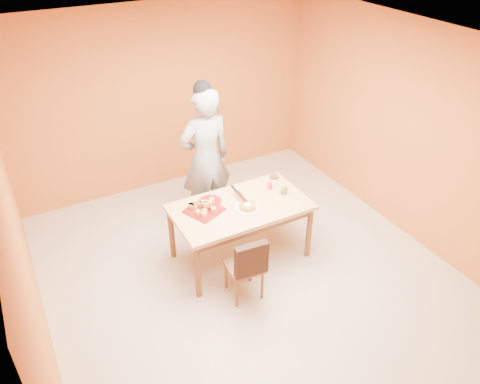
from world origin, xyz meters
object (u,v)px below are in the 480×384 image
pastry_platter (204,210)px  egg_ornament (284,189)px  magenta_glass (270,186)px  checker_tin (274,177)px  dining_table (240,212)px  sponge_cake (248,206)px  person (205,159)px  dining_chair (245,265)px  red_dinner_plate (210,201)px

pastry_platter → egg_ornament: size_ratio=2.92×
magenta_glass → checker_tin: magenta_glass is taller
magenta_glass → dining_table: bearing=-162.9°
sponge_cake → person: bearing=94.4°
egg_ornament → person: bearing=138.0°
dining_chair → person: 1.61m
pastry_platter → magenta_glass: bearing=3.5°
sponge_cake → magenta_glass: magenta_glass is taller
dining_table → dining_chair: 0.71m
dining_chair → red_dinner_plate: bearing=95.1°
dining_chair → pastry_platter: bearing=106.4°
red_dinner_plate → sponge_cake: bearing=-45.9°
person → magenta_glass: person is taller
sponge_cake → checker_tin: size_ratio=1.79×
dining_chair → person: (0.24, 1.50, 0.53)m
red_dinner_plate → person: bearing=69.1°
pastry_platter → magenta_glass: (0.92, 0.06, 0.03)m
person → sponge_cake: 1.00m
checker_tin → pastry_platter: bearing=-167.0°
person → magenta_glass: (0.53, -0.73, -0.16)m
egg_ornament → magenta_glass: size_ratio=1.37×
egg_ornament → magenta_glass: bearing=130.6°
person → magenta_glass: 0.92m
dining_table → person: bearing=92.0°
person → pastry_platter: (-0.39, -0.79, -0.19)m
red_dinner_plate → checker_tin: size_ratio=2.42×
person → pastry_platter: size_ratio=5.34×
red_dinner_plate → magenta_glass: magenta_glass is taller
pastry_platter → sponge_cake: bearing=-22.6°
red_dinner_plate → sponge_cake: size_ratio=1.35×
sponge_cake → checker_tin: sponge_cake is taller
dining_table → person: person is taller
person → magenta_glass: bearing=124.4°
pastry_platter → checker_tin: bearing=13.0°
dining_chair → person: size_ratio=0.43×
egg_ornament → red_dinner_plate: bearing=177.2°
magenta_glass → checker_tin: (0.18, 0.20, -0.03)m
dining_table → checker_tin: checker_tin is taller
dining_chair → magenta_glass: size_ratio=9.23×
pastry_platter → red_dinner_plate: pastry_platter is taller
dining_table → magenta_glass: 0.54m
dining_chair → sponge_cake: (0.32, 0.52, 0.36)m
pastry_platter → red_dinner_plate: (0.14, 0.14, -0.00)m
red_dinner_plate → egg_ornament: 0.90m
red_dinner_plate → pastry_platter: bearing=-135.0°
dining_table → egg_ornament: size_ratio=12.98×
pastry_platter → egg_ornament: 1.01m
dining_chair → red_dinner_plate: (-0.01, 0.85, 0.34)m
red_dinner_plate → egg_ornament: bearing=-16.7°
sponge_cake → checker_tin: (0.64, 0.45, -0.02)m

